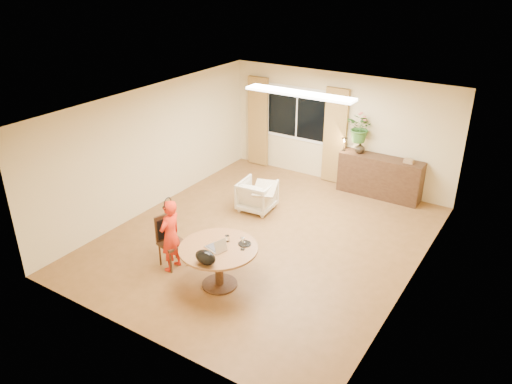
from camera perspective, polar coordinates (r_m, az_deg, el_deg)
floor at (r=9.60m, az=1.05°, el=-5.36°), size 6.50×6.50×0.00m
ceiling at (r=8.58m, az=1.18°, el=9.77°), size 6.50×6.50×0.00m
wall_back at (r=11.73m, az=9.48°, el=7.09°), size 5.50×0.00×5.50m
wall_left at (r=10.60m, az=-11.73°, el=4.92°), size 0.00×6.50×6.50m
wall_right at (r=8.07m, az=18.02°, el=-2.48°), size 0.00×6.50×6.50m
window at (r=12.11m, az=4.70°, el=8.91°), size 1.70×0.03×1.30m
curtain_left at (r=12.65m, az=0.24°, el=8.03°), size 0.55×0.08×2.25m
curtain_right at (r=11.72m, az=9.01°, el=6.30°), size 0.55×0.08×2.25m
ceiling_panel at (r=9.60m, az=4.99°, el=11.15°), size 2.20×0.35×0.05m
dining_table at (r=8.06m, az=-4.30°, el=-7.25°), size 1.27×1.27×0.72m
dining_chair at (r=8.71m, az=-9.54°, el=-5.68°), size 0.53×0.51×0.93m
child at (r=8.54m, az=-9.75°, el=-4.93°), size 0.48×0.33×1.30m
laptop at (r=7.89m, az=-4.71°, el=-5.78°), size 0.37×0.30×0.22m
tumbler at (r=8.10m, az=-3.31°, el=-5.33°), size 0.09×0.09×0.10m
wine_glass at (r=7.85m, az=-1.55°, el=-5.91°), size 0.10×0.10×0.22m
pot_lid at (r=8.03m, az=-1.31°, el=-5.89°), size 0.26×0.26×0.03m
handbag at (r=7.53m, az=-5.80°, el=-7.44°), size 0.35×0.21×0.23m
armchair at (r=10.54m, az=0.12°, el=-0.39°), size 0.76×0.78×0.66m
throw at (r=10.20m, az=1.05°, el=0.84°), size 0.60×0.66×0.03m
sideboard at (r=11.44m, az=13.96°, el=1.71°), size 1.85×0.45×0.92m
vase at (r=11.39m, az=11.78°, el=4.99°), size 0.26×0.26×0.25m
bouquet at (r=11.25m, az=11.90°, el=7.18°), size 0.71×0.65×0.66m
book_stack at (r=11.11m, az=17.06°, el=3.42°), size 0.22×0.17×0.09m
desk_lamp at (r=11.46m, az=10.03°, el=5.42°), size 0.15×0.15×0.31m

